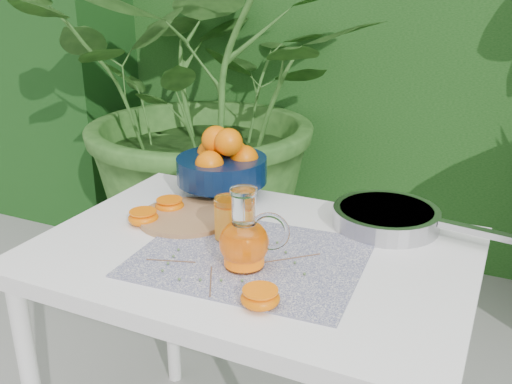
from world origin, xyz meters
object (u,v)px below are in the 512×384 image
at_px(saute_pan, 387,217).
at_px(white_table, 252,277).
at_px(juice_pitcher, 245,240).
at_px(cutting_board, 187,217).
at_px(fruit_bowl, 223,164).

bearing_deg(saute_pan, white_table, -136.21).
height_order(juice_pitcher, saute_pan, juice_pitcher).
bearing_deg(cutting_board, fruit_bowl, 90.65).
bearing_deg(juice_pitcher, saute_pan, 56.61).
distance_m(white_table, fruit_bowl, 0.39).
xyz_separation_m(white_table, juice_pitcher, (0.03, -0.10, 0.15)).
bearing_deg(fruit_bowl, cutting_board, -89.35).
bearing_deg(juice_pitcher, white_table, 106.82).
bearing_deg(fruit_bowl, juice_pitcher, -55.63).
bearing_deg(cutting_board, juice_pitcher, -33.58).
relative_size(juice_pitcher, saute_pan, 0.37).
distance_m(juice_pitcher, saute_pan, 0.42).
height_order(white_table, juice_pitcher, juice_pitcher).
distance_m(cutting_board, saute_pan, 0.51).
relative_size(fruit_bowl, saute_pan, 0.57).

